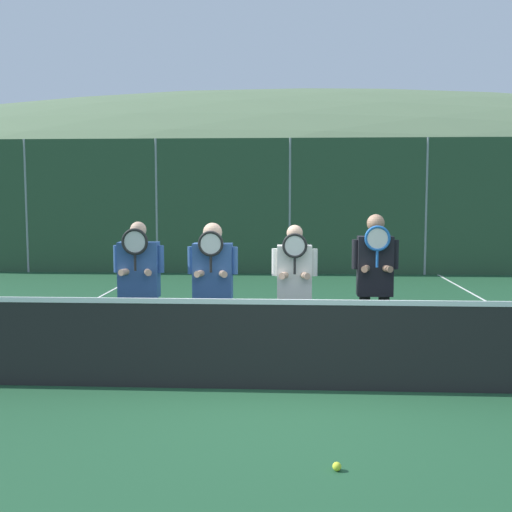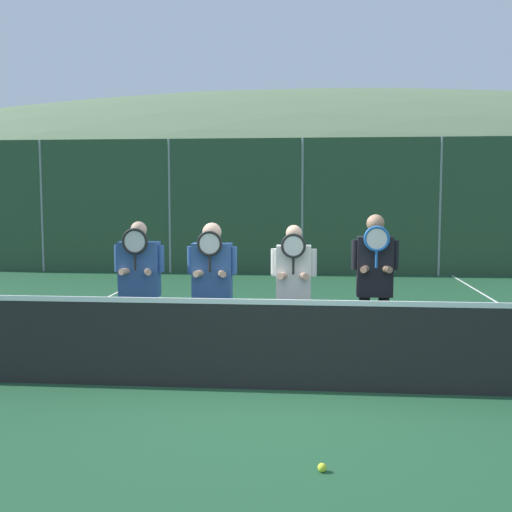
# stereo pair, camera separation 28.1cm
# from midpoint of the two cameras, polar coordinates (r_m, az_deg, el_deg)

# --- Properties ---
(ground_plane) EXTENTS (120.00, 120.00, 0.00)m
(ground_plane) POSITION_cam_midpoint_polar(r_m,az_deg,el_deg) (6.98, 1.57, -11.80)
(ground_plane) COLOR #1E4C2D
(hill_distant) EXTENTS (105.70, 58.72, 20.55)m
(hill_distant) POSITION_cam_midpoint_polar(r_m,az_deg,el_deg) (57.35, 2.98, 3.45)
(hill_distant) COLOR #5B7551
(hill_distant) RESTS_ON ground_plane
(clubhouse_building) EXTENTS (15.37, 5.50, 3.51)m
(clubhouse_building) POSITION_cam_midpoint_polar(r_m,az_deg,el_deg) (23.86, 1.87, 4.80)
(clubhouse_building) COLOR tan
(clubhouse_building) RESTS_ON ground_plane
(fence_back) EXTENTS (20.97, 0.06, 3.51)m
(fence_back) POSITION_cam_midpoint_polar(r_m,az_deg,el_deg) (16.63, 2.54, 4.42)
(fence_back) COLOR gray
(fence_back) RESTS_ON ground_plane
(tennis_net) EXTENTS (10.31, 0.09, 1.07)m
(tennis_net) POSITION_cam_midpoint_polar(r_m,az_deg,el_deg) (6.84, 1.58, -7.77)
(tennis_net) COLOR gray
(tennis_net) RESTS_ON ground_plane
(court_line_left_sideline) EXTENTS (0.05, 16.00, 0.01)m
(court_line_left_sideline) POSITION_cam_midpoint_polar(r_m,az_deg,el_deg) (10.66, -19.12, -5.99)
(court_line_left_sideline) COLOR white
(court_line_left_sideline) RESTS_ON ground_plane
(player_leftmost) EXTENTS (0.61, 0.34, 1.75)m
(player_leftmost) POSITION_cam_midpoint_polar(r_m,az_deg,el_deg) (7.87, -11.38, -2.18)
(player_leftmost) COLOR white
(player_leftmost) RESTS_ON ground_plane
(player_center_left) EXTENTS (0.60, 0.34, 1.74)m
(player_center_left) POSITION_cam_midpoint_polar(r_m,az_deg,el_deg) (7.63, -4.92, -2.24)
(player_center_left) COLOR white
(player_center_left) RESTS_ON ground_plane
(player_center_right) EXTENTS (0.54, 0.34, 1.72)m
(player_center_right) POSITION_cam_midpoint_polar(r_m,az_deg,el_deg) (7.57, 2.38, -2.67)
(player_center_right) COLOR #56565B
(player_center_right) RESTS_ON ground_plane
(player_rightmost) EXTENTS (0.55, 0.34, 1.84)m
(player_rightmost) POSITION_cam_midpoint_polar(r_m,az_deg,el_deg) (7.64, 9.48, -2.04)
(player_rightmost) COLOR black
(player_rightmost) RESTS_ON ground_plane
(car_far_left) EXTENTS (4.72, 1.94, 1.87)m
(car_far_left) POSITION_cam_midpoint_polar(r_m,az_deg,el_deg) (20.32, -11.67, 2.23)
(car_far_left) COLOR black
(car_far_left) RESTS_ON ground_plane
(car_left_of_center) EXTENTS (4.30, 2.00, 1.65)m
(car_left_of_center) POSITION_cam_midpoint_polar(r_m,az_deg,el_deg) (19.70, 3.36, 1.97)
(car_left_of_center) COLOR #B2B7BC
(car_left_of_center) RESTS_ON ground_plane
(car_center) EXTENTS (4.66, 2.02, 1.86)m
(car_center) POSITION_cam_midpoint_polar(r_m,az_deg,el_deg) (20.37, 18.27, 2.06)
(car_center) COLOR maroon
(car_center) RESTS_ON ground_plane
(tennis_ball_on_court) EXTENTS (0.07, 0.07, 0.07)m
(tennis_ball_on_court) POSITION_cam_midpoint_polar(r_m,az_deg,el_deg) (5.10, 5.55, -18.13)
(tennis_ball_on_court) COLOR #CCDB33
(tennis_ball_on_court) RESTS_ON ground_plane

